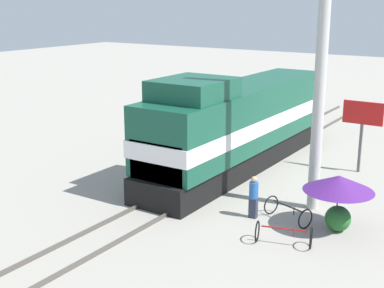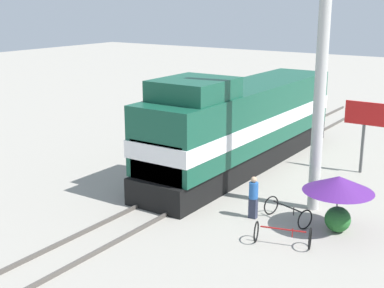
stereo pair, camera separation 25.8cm
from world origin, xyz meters
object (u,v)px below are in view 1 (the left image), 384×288
at_px(vendor_umbrella, 339,183).
at_px(bicycle_spare, 284,234).
at_px(person_bystander, 254,196).
at_px(locomotive, 239,125).
at_px(utility_pole, 321,60).
at_px(billboard_sign, 363,119).
at_px(bicycle, 288,211).

bearing_deg(vendor_umbrella, bicycle_spare, -116.25).
bearing_deg(vendor_umbrella, person_bystander, -168.24).
height_order(vendor_umbrella, person_bystander, vendor_umbrella).
bearing_deg(locomotive, utility_pole, -31.87).
distance_m(utility_pole, billboard_sign, 6.40).
bearing_deg(bicycle, locomotive, 63.84).
xyz_separation_m(billboard_sign, bicycle_spare, (0.25, -9.20, -2.17)).
bearing_deg(locomotive, vendor_umbrella, -35.80).
distance_m(utility_pole, person_bystander, 5.52).
relative_size(utility_pole, bicycle_spare, 5.83).
relative_size(utility_pole, bicycle, 6.02).
distance_m(locomotive, bicycle_spare, 8.79).
bearing_deg(locomotive, bicycle_spare, -51.49).
distance_m(utility_pole, bicycle, 5.64).
bearing_deg(locomotive, bicycle, -45.99).
height_order(vendor_umbrella, bicycle_spare, vendor_umbrella).
distance_m(vendor_umbrella, billboard_sign, 7.24).
xyz_separation_m(locomotive, person_bystander, (3.47, -5.24, -1.24)).
relative_size(locomotive, bicycle_spare, 7.50).
bearing_deg(person_bystander, billboard_sign, 77.93).
relative_size(locomotive, utility_pole, 1.29).
height_order(utility_pole, bicycle, utility_pole).
distance_m(vendor_umbrella, bicycle_spare, 2.73).
bearing_deg(utility_pole, locomotive, 148.13).
relative_size(utility_pole, person_bystander, 7.04).
bearing_deg(billboard_sign, locomotive, -154.35).
height_order(locomotive, utility_pole, utility_pole).
height_order(billboard_sign, bicycle_spare, billboard_sign).
bearing_deg(vendor_umbrella, billboard_sign, 100.37).
bearing_deg(person_bystander, bicycle_spare, -38.50).
bearing_deg(person_bystander, utility_pole, 55.15).
bearing_deg(bicycle_spare, locomotive, 22.53).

